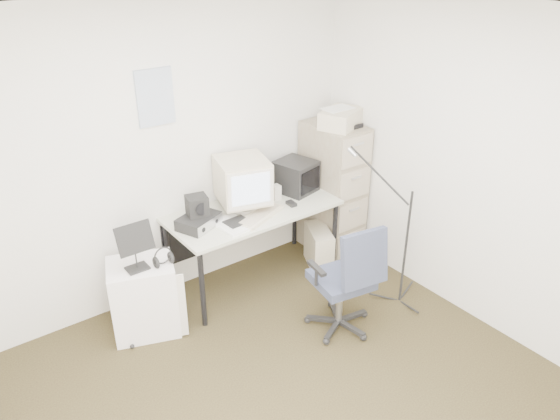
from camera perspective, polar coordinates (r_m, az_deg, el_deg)
floor at (r=3.94m, az=1.95°, el=-19.97°), size 3.60×3.60×0.01m
ceiling at (r=2.72m, az=2.82°, el=19.06°), size 3.60×3.60×0.01m
wall_back at (r=4.54m, az=-12.12°, el=5.40°), size 3.60×0.02×2.50m
wall_right at (r=4.39m, az=20.99°, el=3.40°), size 0.02×3.60×2.50m
wall_calendar at (r=4.37m, az=-12.92°, el=11.40°), size 0.30×0.02×0.44m
filing_cabinet at (r=5.33m, az=5.49°, el=2.19°), size 0.40×0.60×1.30m
printer at (r=5.02m, az=6.39°, el=9.49°), size 0.49×0.42×0.16m
desk at (r=4.92m, az=-2.74°, el=-3.71°), size 1.50×0.70×0.73m
crt_monitor at (r=4.67m, az=-3.92°, el=2.68°), size 0.51×0.53×0.46m
crt_tv at (r=5.04m, az=1.64°, el=3.56°), size 0.39×0.40×0.29m
desk_speaker at (r=4.90m, az=-0.43°, el=1.88°), size 0.07×0.07×0.13m
keyboard at (r=4.61m, az=-2.10°, el=-0.58°), size 0.52×0.35×0.03m
mouse at (r=4.81m, az=1.19°, el=0.68°), size 0.07×0.10×0.03m
radio_receiver at (r=4.49m, az=-8.49°, el=-1.16°), size 0.40×0.35×0.10m
radio_speaker at (r=4.46m, az=-8.66°, el=0.47°), size 0.19×0.18×0.16m
papers at (r=4.48m, az=-4.95°, el=-1.54°), size 0.26×0.34×0.02m
pc_tower at (r=5.22m, az=4.08°, el=-3.96°), size 0.35×0.46×0.39m
office_chair at (r=4.32m, az=6.41°, el=-7.03°), size 0.63×0.63×0.94m
side_cart at (r=4.48m, az=-14.04°, el=-8.86°), size 0.60×0.54×0.62m
music_stand at (r=4.16m, az=-14.98°, el=-3.68°), size 0.30×0.21×0.40m
headphones at (r=4.24m, az=-12.09°, el=-5.02°), size 0.18×0.18×0.03m
mic_stand at (r=4.60m, az=13.19°, el=-2.21°), size 0.02×0.02×1.37m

